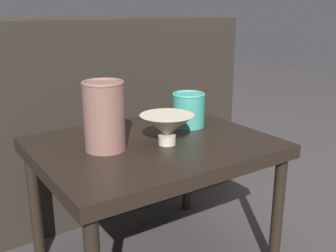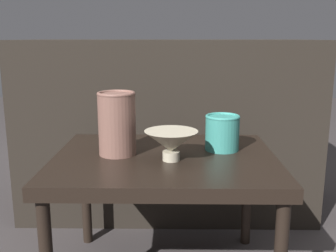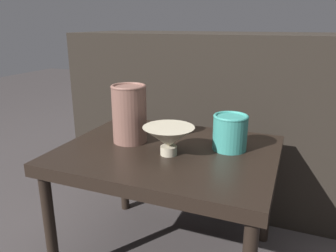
{
  "view_description": "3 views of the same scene",
  "coord_description": "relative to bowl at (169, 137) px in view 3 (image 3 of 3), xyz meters",
  "views": [
    {
      "loc": [
        -0.59,
        -0.96,
        0.81
      ],
      "look_at": [
        0.0,
        -0.07,
        0.49
      ],
      "focal_mm": 42.0,
      "sensor_mm": 36.0,
      "label": 1
    },
    {
      "loc": [
        0.03,
        -1.17,
        0.78
      ],
      "look_at": [
        0.01,
        -0.02,
        0.53
      ],
      "focal_mm": 42.0,
      "sensor_mm": 36.0,
      "label": 2
    },
    {
      "loc": [
        0.37,
        -0.92,
        0.82
      ],
      "look_at": [
        0.02,
        -0.04,
        0.52
      ],
      "focal_mm": 35.0,
      "sensor_mm": 36.0,
      "label": 3
    }
  ],
  "objects": [
    {
      "name": "couch_backdrop",
      "position": [
        -0.02,
        0.64,
        -0.1
      ],
      "size": [
        1.28,
        0.5,
        0.77
      ],
      "color": "black",
      "rests_on": "ground_plane"
    },
    {
      "name": "vase_colorful_right",
      "position": [
        0.17,
        0.12,
        0.0
      ],
      "size": [
        0.11,
        0.11,
        0.12
      ],
      "color": "teal",
      "rests_on": "table"
    },
    {
      "name": "table",
      "position": [
        -0.02,
        0.05,
        -0.1
      ],
      "size": [
        0.69,
        0.54,
        0.43
      ],
      "color": "black",
      "rests_on": "ground_plane"
    },
    {
      "name": "bowl",
      "position": [
        0.0,
        0.0,
        0.0
      ],
      "size": [
        0.16,
        0.16,
        0.09
      ],
      "color": "#B2A88E",
      "rests_on": "table"
    },
    {
      "name": "vase_textured_left",
      "position": [
        -0.17,
        0.06,
        0.04
      ],
      "size": [
        0.12,
        0.12,
        0.2
      ],
      "color": "brown",
      "rests_on": "table"
    }
  ]
}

